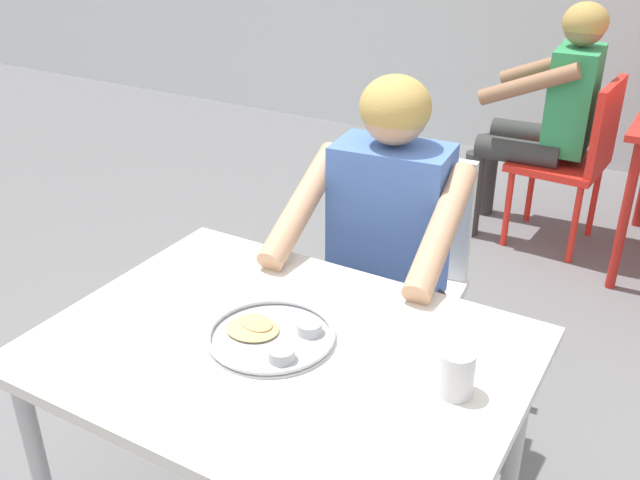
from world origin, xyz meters
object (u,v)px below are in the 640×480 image
Objects in this scene: table_foreground at (281,373)px; chair_red_left at (577,153)px; thali_tray at (272,335)px; chair_foreground at (401,271)px; diner_foreground at (379,244)px; drinking_cup at (456,371)px; patron_background at (552,102)px.

chair_red_left is at bearing 85.34° from table_foreground.
thali_tray is 0.34× the size of chair_foreground.
diner_foreground reaches higher than table_foreground.
chair_foreground is (-0.46, 0.77, -0.27)m from drinking_cup.
diner_foreground is at bearing 93.60° from table_foreground.
patron_background is at bearing 99.04° from drinking_cup.
chair_foreground reaches higher than thali_tray.
table_foreground is 1.23× the size of chair_foreground.
patron_background is at bearing 165.85° from chair_red_left.
thali_tray is 2.35m from chair_red_left.
patron_background is at bearing 88.58° from thali_tray.
chair_foreground is at bearing 93.85° from table_foreground.
drinking_cup is (0.43, 0.03, 0.04)m from thali_tray.
chair_red_left is (0.25, 1.52, -0.01)m from chair_foreground.
chair_red_left is at bearing 95.21° from drinking_cup.
chair_red_left reaches higher than table_foreground.
chair_foreground reaches higher than drinking_cup.
chair_red_left is 0.72× the size of patron_background.
chair_foreground is 1.58m from patron_background.
drinking_cup is at bearing -51.31° from diner_foreground.
chair_foreground is at bearing 120.47° from drinking_cup.
table_foreground is 0.09m from thali_tray.
diner_foreground reaches higher than chair_foreground.
diner_foreground is (-0.04, 0.59, 0.07)m from table_foreground.
patron_background is (0.07, 1.79, -0.01)m from diner_foreground.
diner_foreground is at bearing -85.49° from chair_foreground.
patron_background reaches higher than chair_foreground.
patron_background reaches higher than table_foreground.
chair_red_left is at bearing 80.83° from chair_foreground.
drinking_cup is 0.12× the size of chair_red_left.
chair_foreground is 1.54m from chair_red_left.
table_foreground is at bearing -20.56° from thali_tray.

